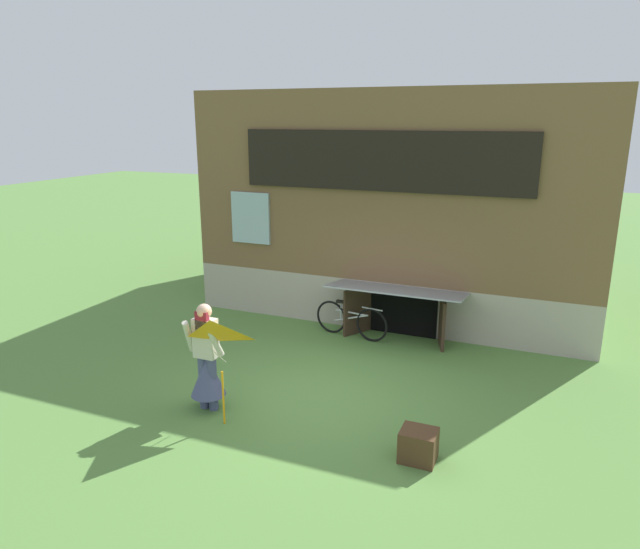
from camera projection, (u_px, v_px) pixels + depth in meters
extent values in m
plane|color=#56843D|center=(322.00, 393.00, 9.11)|extent=(60.00, 60.00, 0.00)
cube|color=#ADA393|center=(410.00, 273.00, 14.10)|extent=(8.33, 5.53, 1.04)
cube|color=brown|center=(414.00, 176.00, 13.47)|extent=(8.33, 5.53, 3.75)
cube|color=black|center=(381.00, 161.00, 10.83)|extent=(5.69, 0.08, 1.14)
cube|color=#9EB7C6|center=(381.00, 161.00, 10.85)|extent=(5.53, 0.04, 1.02)
cube|color=#9EB7C6|center=(251.00, 218.00, 12.24)|extent=(0.90, 0.06, 1.10)
cube|color=black|center=(402.00, 312.00, 11.45)|extent=(1.40, 0.03, 0.96)
cube|color=#3D2B1E|center=(358.00, 311.00, 11.51)|extent=(0.41, 0.63, 0.96)
cube|color=#3D2B1E|center=(442.00, 322.00, 10.88)|extent=(0.25, 0.69, 0.96)
cube|color=gray|center=(396.00, 290.00, 10.81)|extent=(2.59, 1.09, 0.18)
cylinder|color=#474C75|center=(204.00, 382.00, 8.55)|extent=(0.14, 0.14, 0.84)
cylinder|color=#474C75|center=(213.00, 384.00, 8.49)|extent=(0.14, 0.14, 0.84)
cone|color=#474C75|center=(208.00, 375.00, 8.48)|extent=(0.52, 0.52, 0.63)
cube|color=beige|center=(205.00, 338.00, 8.33)|extent=(0.34, 0.20, 0.59)
cylinder|color=beige|center=(189.00, 336.00, 8.31)|extent=(0.17, 0.33, 0.55)
cylinder|color=beige|center=(215.00, 341.00, 8.15)|extent=(0.17, 0.33, 0.55)
cube|color=maroon|center=(202.00, 323.00, 8.21)|extent=(0.20, 0.08, 0.36)
sphere|color=#D8AD8E|center=(204.00, 311.00, 8.22)|extent=(0.23, 0.23, 0.23)
pyramid|color=orange|center=(211.00, 343.00, 7.71)|extent=(0.83, 0.68, 0.49)
cylinder|color=beige|center=(217.00, 355.00, 8.00)|extent=(0.01, 0.45, 0.43)
cylinder|color=orange|center=(223.00, 398.00, 8.09)|extent=(0.03, 0.03, 0.81)
torus|color=black|center=(372.00, 325.00, 11.11)|extent=(0.67, 0.15, 0.67)
torus|color=black|center=(331.00, 317.00, 11.57)|extent=(0.67, 0.15, 0.67)
cylinder|color=#ADAFB5|center=(351.00, 313.00, 11.30)|extent=(0.68, 0.14, 0.04)
cylinder|color=#ADAFB5|center=(351.00, 318.00, 11.33)|extent=(0.75, 0.15, 0.27)
cylinder|color=#ADAFB5|center=(341.00, 311.00, 11.41)|extent=(0.04, 0.04, 0.38)
cube|color=black|center=(341.00, 302.00, 11.36)|extent=(0.20, 0.08, 0.05)
cylinder|color=#ADAFB5|center=(372.00, 309.00, 11.03)|extent=(0.44, 0.10, 0.03)
cube|color=#4C331E|center=(418.00, 445.00, 7.27)|extent=(0.46, 0.39, 0.42)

